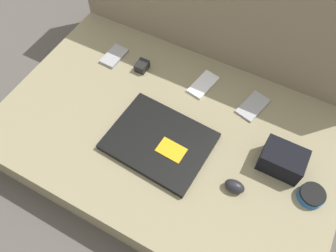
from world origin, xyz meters
name	(u,v)px	position (x,y,z in m)	size (l,w,h in m)	color
ground_plane	(168,150)	(0.00, 0.00, 0.00)	(8.00, 8.00, 0.00)	#4C4742
couch_seat	(168,140)	(0.00, 0.00, 0.08)	(1.18, 0.75, 0.15)	#847A5B
couch_backrest	(227,18)	(0.00, 0.47, 0.28)	(1.18, 0.20, 0.56)	#7F705B
laptop	(159,141)	(0.00, -0.06, 0.17)	(0.34, 0.28, 0.03)	black
computer_mouse	(235,186)	(0.28, -0.09, 0.17)	(0.06, 0.04, 0.04)	black
speaker_puck	(312,195)	(0.50, -0.01, 0.17)	(0.08, 0.08, 0.03)	#1E569E
phone_silver	(114,56)	(-0.35, 0.20, 0.16)	(0.07, 0.11, 0.01)	#99999E
phone_black	(253,106)	(0.22, 0.23, 0.16)	(0.10, 0.14, 0.01)	#99999E
phone_small	(203,84)	(0.02, 0.23, 0.16)	(0.08, 0.14, 0.01)	silver
camera_pouch	(282,160)	(0.38, 0.05, 0.19)	(0.13, 0.10, 0.08)	black
charger_brick	(142,66)	(-0.22, 0.19, 0.17)	(0.04, 0.05, 0.03)	black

